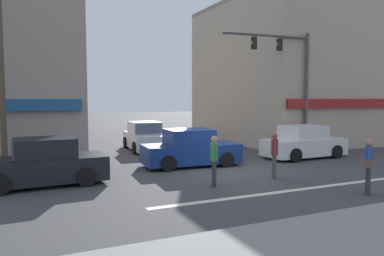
{
  "coord_description": "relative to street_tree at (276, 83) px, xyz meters",
  "views": [
    {
      "loc": [
        -7.39,
        -12.7,
        2.91
      ],
      "look_at": [
        -0.69,
        2.0,
        1.6
      ],
      "focal_mm": 35.0,
      "sensor_mm": 36.0,
      "label": 1
    }
  ],
  "objects": [
    {
      "name": "street_tree",
      "position": [
        0.0,
        0.0,
        0.0
      ],
      "size": [
        2.97,
        2.97,
        5.25
      ],
      "color": "#4C3823",
      "rests_on": "ground"
    },
    {
      "name": "sedan_crossing_leftbound",
      "position": [
        -13.01,
        -4.76,
        -3.03
      ],
      "size": [
        4.17,
        2.02,
        1.58
      ],
      "color": "black",
      "rests_on": "ground"
    },
    {
      "name": "pedestrian_foreground_with_bag",
      "position": [
        -4.17,
        -10.09,
        -2.79
      ],
      "size": [
        0.62,
        0.54,
        1.67
      ],
      "color": "#333338",
      "rests_on": "ground"
    },
    {
      "name": "sedan_waiting_far",
      "position": [
        -7.07,
        -3.54,
        -3.03
      ],
      "size": [
        4.2,
        2.07,
        1.58
      ],
      "color": "navy",
      "rests_on": "ground"
    },
    {
      "name": "utility_pole_far_right",
      "position": [
        1.89,
        3.48,
        0.0
      ],
      "size": [
        1.4,
        0.22,
        7.19
      ],
      "color": "brown",
      "rests_on": "ground"
    },
    {
      "name": "pedestrian_mid_crossing",
      "position": [
        -5.36,
        -7.08,
        -2.79
      ],
      "size": [
        0.37,
        0.5,
        1.67
      ],
      "color": "#4C4742",
      "rests_on": "ground"
    },
    {
      "name": "utility_pole_near_left",
      "position": [
        -14.23,
        -2.05,
        0.14
      ],
      "size": [
        1.4,
        0.22,
        7.46
      ],
      "color": "brown",
      "rests_on": "ground"
    },
    {
      "name": "lane_marking_stripe",
      "position": [
        -6.19,
        -8.77,
        -3.74
      ],
      "size": [
        9.0,
        0.24,
        0.01
      ],
      "primitive_type": "cube",
      "color": "silver",
      "rests_on": "ground"
    },
    {
      "name": "traffic_light_mast",
      "position": [
        -1.09,
        -2.66,
        0.43
      ],
      "size": [
        4.88,
        0.48,
        6.2
      ],
      "color": "#47474C",
      "rests_on": "ground"
    },
    {
      "name": "pedestrian_far_side",
      "position": [
        -7.9,
        -7.25,
        -2.79
      ],
      "size": [
        0.38,
        0.49,
        1.67
      ],
      "color": "#333338",
      "rests_on": "ground"
    },
    {
      "name": "sedan_parked_curbside",
      "position": [
        -7.38,
        1.95,
        -3.03
      ],
      "size": [
        2.08,
        4.2,
        1.58
      ],
      "color": "silver",
      "rests_on": "ground"
    },
    {
      "name": "sedan_approaching_near",
      "position": [
        -1.18,
        -3.84,
        -3.03
      ],
      "size": [
        4.14,
        1.97,
        1.58
      ],
      "color": "silver",
      "rests_on": "ground"
    },
    {
      "name": "building_right_corner",
      "position": [
        3.96,
        2.91,
        0.85
      ],
      "size": [
        11.04,
        11.19,
        9.2
      ],
      "color": "tan",
      "rests_on": "ground"
    },
    {
      "name": "ground_plane",
      "position": [
        -6.19,
        -5.27,
        -3.74
      ],
      "size": [
        120.0,
        120.0,
        0.0
      ],
      "primitive_type": "plane",
      "color": "#3D3D3F"
    }
  ]
}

